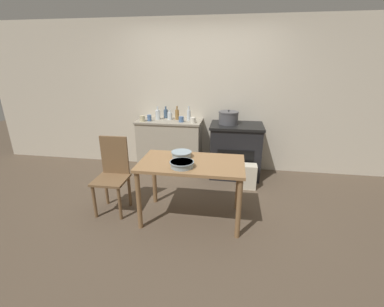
{
  "coord_description": "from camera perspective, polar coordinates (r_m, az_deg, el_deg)",
  "views": [
    {
      "loc": [
        0.55,
        -2.92,
        1.87
      ],
      "look_at": [
        0.0,
        0.56,
        0.6
      ],
      "focal_mm": 24.0,
      "sensor_mm": 36.0,
      "label": 1
    }
  ],
  "objects": [
    {
      "name": "bottle_far_left",
      "position": [
        4.47,
        -3.34,
        8.69
      ],
      "size": [
        0.07,
        0.07,
        0.23
      ],
      "color": "olive",
      "rests_on": "counter_cabinet"
    },
    {
      "name": "counter_cabinet",
      "position": [
        4.56,
        -4.84,
        1.79
      ],
      "size": [
        1.1,
        0.55,
        0.92
      ],
      "color": "#B2A893",
      "rests_on": "ground_plane"
    },
    {
      "name": "flour_sack",
      "position": [
        4.07,
        12.14,
        -4.96
      ],
      "size": [
        0.28,
        0.19,
        0.38
      ],
      "primitive_type": "cube",
      "color": "beige",
      "rests_on": "ground_plane"
    },
    {
      "name": "mixing_bowl_small",
      "position": [
        2.85,
        -2.27,
        -2.32
      ],
      "size": [
        0.27,
        0.27,
        0.07
      ],
      "color": "#93A8B2",
      "rests_on": "work_table"
    },
    {
      "name": "ground_plane",
      "position": [
        3.51,
        -1.47,
        -12.3
      ],
      "size": [
        14.0,
        14.0,
        0.0
      ],
      "primitive_type": "plane",
      "color": "brown"
    },
    {
      "name": "cup_center_right",
      "position": [
        4.22,
        0.19,
        7.44
      ],
      "size": [
        0.09,
        0.09,
        0.09
      ],
      "primitive_type": "cylinder",
      "color": "silver",
      "rests_on": "counter_cabinet"
    },
    {
      "name": "bottle_mid_left",
      "position": [
        4.48,
        -4.94,
        8.33
      ],
      "size": [
        0.08,
        0.08,
        0.16
      ],
      "color": "silver",
      "rests_on": "counter_cabinet"
    },
    {
      "name": "stove",
      "position": [
        4.4,
        9.62,
        0.74
      ],
      "size": [
        0.85,
        0.65,
        0.89
      ],
      "color": "black",
      "rests_on": "ground_plane"
    },
    {
      "name": "wall_back",
      "position": [
        4.58,
        2.06,
        12.39
      ],
      "size": [
        8.0,
        0.07,
        2.55
      ],
      "color": "beige",
      "rests_on": "ground_plane"
    },
    {
      "name": "mixing_bowl_large",
      "position": [
        3.15,
        -2.36,
        -0.08
      ],
      "size": [
        0.25,
        0.25,
        0.07
      ],
      "color": "#93A8B2",
      "rests_on": "work_table"
    },
    {
      "name": "chair",
      "position": [
        3.46,
        -17.18,
        -4.14
      ],
      "size": [
        0.41,
        0.41,
        0.97
      ],
      "rotation": [
        0.0,
        0.0,
        0.02
      ],
      "color": "brown",
      "rests_on": "ground_plane"
    },
    {
      "name": "stock_pot",
      "position": [
        4.28,
        8.1,
        7.9
      ],
      "size": [
        0.33,
        0.33,
        0.23
      ],
      "color": "#4C4C51",
      "rests_on": "stove"
    },
    {
      "name": "cup_right",
      "position": [
        4.29,
        -2.4,
        7.6
      ],
      "size": [
        0.08,
        0.08,
        0.09
      ],
      "primitive_type": "cylinder",
      "color": "#4C6B99",
      "rests_on": "counter_cabinet"
    },
    {
      "name": "cup_mid_right",
      "position": [
        4.4,
        -10.96,
        7.63
      ],
      "size": [
        0.09,
        0.09,
        0.1
      ],
      "primitive_type": "cylinder",
      "color": "beige",
      "rests_on": "counter_cabinet"
    },
    {
      "name": "work_table",
      "position": [
        3.04,
        -0.1,
        -3.71
      ],
      "size": [
        1.23,
        0.7,
        0.76
      ],
      "color": "#997047",
      "rests_on": "ground_plane"
    },
    {
      "name": "bottle_center",
      "position": [
        4.51,
        -7.59,
        8.6
      ],
      "size": [
        0.08,
        0.08,
        0.22
      ],
      "color": "silver",
      "rests_on": "counter_cabinet"
    },
    {
      "name": "cup_far_right",
      "position": [
        4.42,
        -9.46,
        7.81
      ],
      "size": [
        0.07,
        0.07,
        0.1
      ],
      "primitive_type": "cylinder",
      "color": "#4C6B99",
      "rests_on": "counter_cabinet"
    },
    {
      "name": "bottle_center_left",
      "position": [
        4.62,
        -5.83,
        8.84
      ],
      "size": [
        0.07,
        0.07,
        0.2
      ],
      "color": "#3D5675",
      "rests_on": "counter_cabinet"
    },
    {
      "name": "bottle_left",
      "position": [
        4.39,
        -0.73,
        8.58
      ],
      "size": [
        0.07,
        0.07,
        0.24
      ],
      "color": "silver",
      "rests_on": "counter_cabinet"
    }
  ]
}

